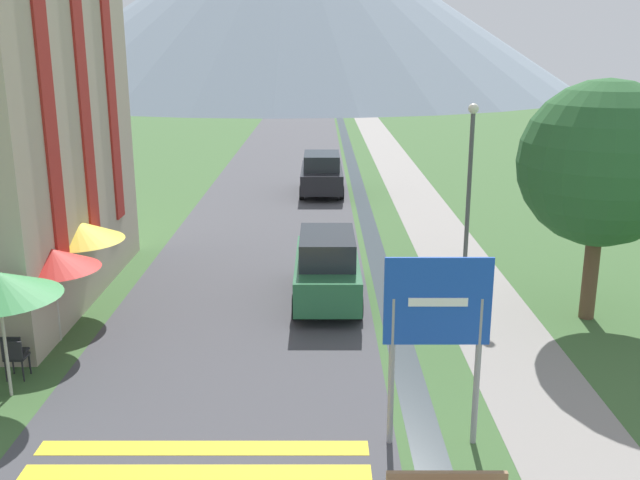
% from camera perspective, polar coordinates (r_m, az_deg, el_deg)
% --- Properties ---
extents(ground_plane, '(160.00, 160.00, 0.00)m').
position_cam_1_polar(ground_plane, '(26.57, 1.39, 1.40)').
color(ground_plane, '#3D6033').
extents(road, '(6.40, 60.00, 0.01)m').
position_cam_1_polar(road, '(36.40, -2.89, 5.21)').
color(road, '#424247').
rests_on(road, ground_plane).
extents(footpath, '(2.20, 60.00, 0.01)m').
position_cam_1_polar(footpath, '(36.59, 6.73, 5.18)').
color(footpath, gray).
rests_on(footpath, ground_plane).
extents(drainage_channel, '(0.60, 60.00, 0.00)m').
position_cam_1_polar(drainage_channel, '(36.39, 2.96, 5.21)').
color(drainage_channel, black).
rests_on(drainage_channel, ground_plane).
extents(crosswalk_marking, '(5.44, 1.84, 0.01)m').
position_cam_1_polar(crosswalk_marking, '(11.77, -9.74, -17.87)').
color(crosswalk_marking, yellow).
rests_on(crosswalk_marking, ground_plane).
extents(road_sign, '(1.71, 0.11, 3.23)m').
position_cam_1_polar(road_sign, '(11.54, 9.47, -6.52)').
color(road_sign, gray).
rests_on(road_sign, ground_plane).
extents(parked_car_near, '(1.71, 4.29, 1.82)m').
position_cam_1_polar(parked_car_near, '(18.28, 0.70, -2.16)').
color(parked_car_near, '#28663D').
rests_on(parked_car_near, ground_plane).
extents(parked_car_far, '(1.90, 4.38, 1.82)m').
position_cam_1_polar(parked_car_far, '(31.63, 0.28, 5.36)').
color(parked_car_far, black).
rests_on(parked_car_far, ground_plane).
extents(cafe_chair_near_left, '(0.40, 0.40, 0.85)m').
position_cam_1_polar(cafe_chair_near_left, '(15.40, -23.10, -8.47)').
color(cafe_chair_near_left, '#232328').
rests_on(cafe_chair_near_left, ground_plane).
extents(cafe_chair_far_left, '(0.40, 0.40, 0.85)m').
position_cam_1_polar(cafe_chair_far_left, '(17.71, -20.41, -5.10)').
color(cafe_chair_far_left, '#232328').
rests_on(cafe_chair_far_left, ground_plane).
extents(cafe_chair_near_right, '(0.40, 0.40, 0.85)m').
position_cam_1_polar(cafe_chair_near_right, '(15.63, -23.15, -8.12)').
color(cafe_chair_near_right, '#232328').
rests_on(cafe_chair_near_right, ground_plane).
extents(cafe_chair_middle, '(0.40, 0.40, 0.85)m').
position_cam_1_polar(cafe_chair_middle, '(16.57, -22.02, -6.68)').
color(cafe_chair_middle, '#232328').
rests_on(cafe_chair_middle, ground_plane).
extents(cafe_chair_far_right, '(0.40, 0.40, 0.85)m').
position_cam_1_polar(cafe_chair_far_right, '(17.79, -20.20, -4.99)').
color(cafe_chair_far_right, '#232328').
rests_on(cafe_chair_far_right, ground_plane).
extents(cafe_umbrella_front_green, '(2.26, 2.26, 2.45)m').
position_cam_1_polar(cafe_umbrella_front_green, '(14.20, -24.25, -3.25)').
color(cafe_umbrella_front_green, '#B7B2A8').
rests_on(cafe_umbrella_front_green, ground_plane).
extents(cafe_umbrella_middle_red, '(2.05, 2.05, 2.14)m').
position_cam_1_polar(cafe_umbrella_middle_red, '(16.57, -20.49, -1.41)').
color(cafe_umbrella_middle_red, '#B7B2A8').
rests_on(cafe_umbrella_middle_red, ground_plane).
extents(cafe_umbrella_rear_yellow, '(2.33, 2.33, 2.28)m').
position_cam_1_polar(cafe_umbrella_rear_yellow, '(18.40, -18.83, 0.74)').
color(cafe_umbrella_rear_yellow, '#B7B2A8').
rests_on(cafe_umbrella_rear_yellow, ground_plane).
extents(person_seated_near, '(0.32, 0.32, 1.28)m').
position_cam_1_polar(person_seated_near, '(16.28, -22.09, -6.33)').
color(person_seated_near, '#282833').
rests_on(person_seated_near, ground_plane).
extents(person_standing_terrace, '(0.32, 0.32, 1.76)m').
position_cam_1_polar(person_standing_terrace, '(17.32, -21.26, -3.85)').
color(person_standing_terrace, '#282833').
rests_on(person_standing_terrace, ground_plane).
extents(streetlamp, '(0.28, 0.28, 4.91)m').
position_cam_1_polar(streetlamp, '(19.87, 12.03, 4.93)').
color(streetlamp, '#515156').
rests_on(streetlamp, ground_plane).
extents(tree_by_path, '(3.84, 3.84, 5.71)m').
position_cam_1_polar(tree_by_path, '(17.67, 21.78, 5.67)').
color(tree_by_path, brown).
rests_on(tree_by_path, ground_plane).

